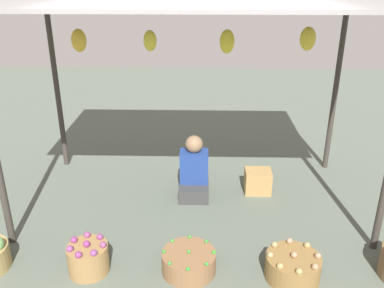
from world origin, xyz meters
name	(u,v)px	position (x,y,z in m)	size (l,w,h in m)	color
ground_plane	(193,198)	(0.00, 0.00, 0.00)	(14.00, 14.00, 0.00)	#576055
market_stall_structure	(194,16)	(0.00, 0.00, 2.14)	(3.99, 2.13, 2.31)	#38332D
vendor_person	(194,173)	(0.01, 0.09, 0.30)	(0.36, 0.44, 0.78)	#383838
basket_purple_onions	(88,258)	(-0.94, -1.34, 0.14)	(0.38, 0.38, 0.33)	olive
basket_green_chilies	(189,262)	(-0.01, -1.31, 0.10)	(0.50, 0.50, 0.24)	brown
basket_potatoes	(293,267)	(0.94, -1.37, 0.12)	(0.50, 0.50, 0.28)	olive
wooden_crate_near_vendor	(258,181)	(0.80, 0.18, 0.15)	(0.32, 0.26, 0.30)	#A68049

